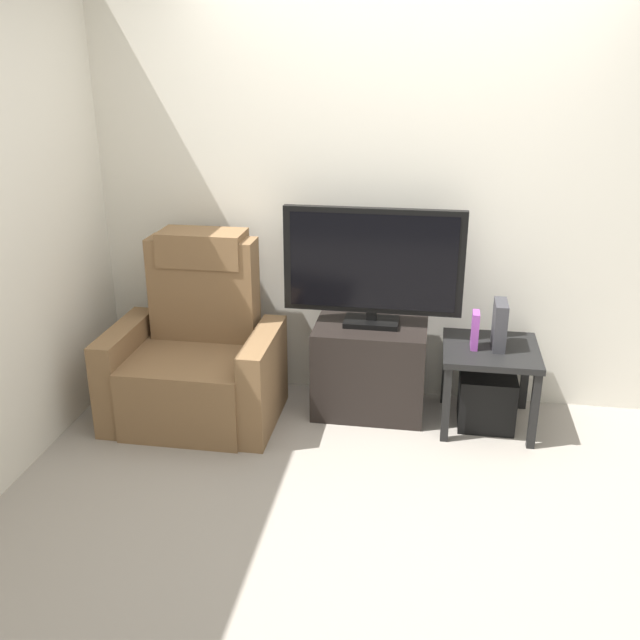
{
  "coord_description": "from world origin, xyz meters",
  "views": [
    {
      "loc": [
        0.21,
        -3.08,
        2.09
      ],
      "look_at": [
        -0.38,
        0.5,
        0.7
      ],
      "focal_mm": 40.15,
      "sensor_mm": 36.0,
      "label": 1
    }
  ],
  "objects_px": {
    "book_upright": "(475,330)",
    "game_console": "(500,325)",
    "subwoofer_box": "(486,399)",
    "tv_stand": "(370,368)",
    "side_table": "(490,360)",
    "television": "(373,265)",
    "recliner_armchair": "(197,356)"
  },
  "relations": [
    {
      "from": "game_console",
      "to": "book_upright",
      "type": "bearing_deg",
      "value": -167.47
    },
    {
      "from": "side_table",
      "to": "book_upright",
      "type": "relative_size",
      "value": 2.51
    },
    {
      "from": "recliner_armchair",
      "to": "tv_stand",
      "type": "bearing_deg",
      "value": 22.8
    },
    {
      "from": "recliner_armchair",
      "to": "subwoofer_box",
      "type": "xyz_separation_m",
      "value": [
        1.71,
        0.14,
        -0.21
      ]
    },
    {
      "from": "tv_stand",
      "to": "book_upright",
      "type": "relative_size",
      "value": 3.07
    },
    {
      "from": "tv_stand",
      "to": "game_console",
      "type": "height_order",
      "value": "game_console"
    },
    {
      "from": "recliner_armchair",
      "to": "game_console",
      "type": "bearing_deg",
      "value": 16.24
    },
    {
      "from": "recliner_armchair",
      "to": "book_upright",
      "type": "bearing_deg",
      "value": 15.6
    },
    {
      "from": "tv_stand",
      "to": "recliner_armchair",
      "type": "xyz_separation_m",
      "value": [
        -1.01,
        -0.21,
        0.09
      ]
    },
    {
      "from": "tv_stand",
      "to": "game_console",
      "type": "distance_m",
      "value": 0.81
    },
    {
      "from": "side_table",
      "to": "game_console",
      "type": "height_order",
      "value": "game_console"
    },
    {
      "from": "subwoofer_box",
      "to": "recliner_armchair",
      "type": "bearing_deg",
      "value": -175.24
    },
    {
      "from": "side_table",
      "to": "subwoofer_box",
      "type": "height_order",
      "value": "side_table"
    },
    {
      "from": "tv_stand",
      "to": "game_console",
      "type": "bearing_deg",
      "value": -4.28
    },
    {
      "from": "recliner_armchair",
      "to": "side_table",
      "type": "height_order",
      "value": "recliner_armchair"
    },
    {
      "from": "tv_stand",
      "to": "side_table",
      "type": "distance_m",
      "value": 0.71
    },
    {
      "from": "tv_stand",
      "to": "television",
      "type": "height_order",
      "value": "television"
    },
    {
      "from": "television",
      "to": "book_upright",
      "type": "xyz_separation_m",
      "value": [
        0.6,
        -0.1,
        -0.33
      ]
    },
    {
      "from": "game_console",
      "to": "recliner_armchair",
      "type": "bearing_deg",
      "value": -175.01
    },
    {
      "from": "subwoofer_box",
      "to": "book_upright",
      "type": "relative_size",
      "value": 1.49
    },
    {
      "from": "book_upright",
      "to": "game_console",
      "type": "bearing_deg",
      "value": 12.53
    },
    {
      "from": "game_console",
      "to": "subwoofer_box",
      "type": "bearing_deg",
      "value": -164.05
    },
    {
      "from": "tv_stand",
      "to": "television",
      "type": "distance_m",
      "value": 0.64
    },
    {
      "from": "side_table",
      "to": "television",
      "type": "bearing_deg",
      "value": 173.13
    },
    {
      "from": "book_upright",
      "to": "television",
      "type": "bearing_deg",
      "value": 170.12
    },
    {
      "from": "recliner_armchair",
      "to": "game_console",
      "type": "xyz_separation_m",
      "value": [
        1.74,
        0.15,
        0.25
      ]
    },
    {
      "from": "subwoofer_box",
      "to": "game_console",
      "type": "distance_m",
      "value": 0.47
    },
    {
      "from": "television",
      "to": "game_console",
      "type": "height_order",
      "value": "television"
    },
    {
      "from": "recliner_armchair",
      "to": "book_upright",
      "type": "distance_m",
      "value": 1.63
    },
    {
      "from": "side_table",
      "to": "book_upright",
      "type": "xyz_separation_m",
      "value": [
        -0.1,
        -0.02,
        0.19
      ]
    },
    {
      "from": "side_table",
      "to": "game_console",
      "type": "distance_m",
      "value": 0.22
    },
    {
      "from": "tv_stand",
      "to": "side_table",
      "type": "bearing_deg",
      "value": -5.31
    }
  ]
}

